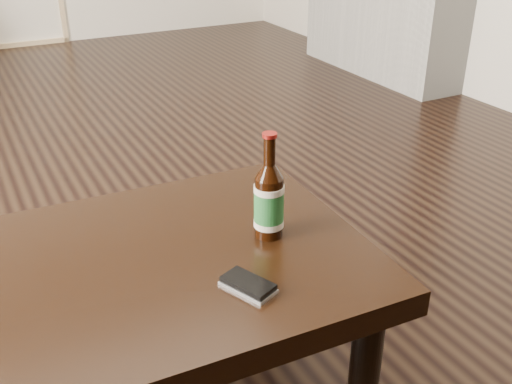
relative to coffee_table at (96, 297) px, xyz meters
name	(u,v)px	position (x,y,z in m)	size (l,w,h in m)	color
floor	(25,258)	(-0.07, 0.81, -0.36)	(5.00, 6.00, 0.01)	black
coffee_table	(96,297)	(0.00, 0.00, 0.00)	(1.12, 0.68, 0.41)	black
beer_bottle	(269,201)	(0.37, -0.03, 0.13)	(0.08, 0.08, 0.23)	black
phone	(248,285)	(0.24, -0.18, 0.06)	(0.09, 0.11, 0.02)	silver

